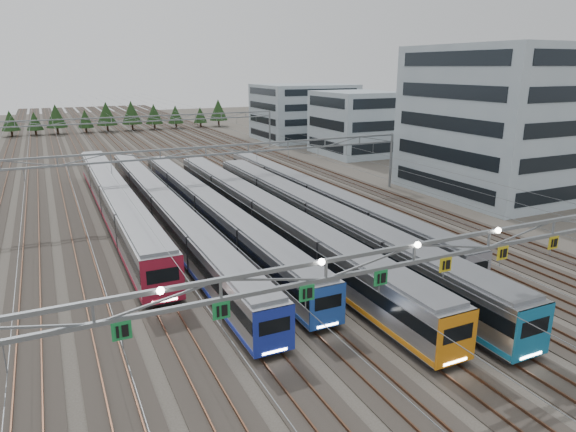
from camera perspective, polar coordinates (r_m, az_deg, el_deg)
name	(u,v)px	position (r m, az deg, el deg)	size (l,w,h in m)	color
ground	(406,369)	(32.55, 12.93, -16.23)	(400.00, 400.00, 0.00)	#47423A
track_bed	(131,139)	(123.44, -17.05, 8.19)	(54.00, 260.00, 5.42)	#2D2823
train_a	(115,200)	(62.99, -18.69, 1.66)	(3.18, 52.24, 4.15)	black
train_b	(164,210)	(58.28, -13.58, 0.64)	(2.75, 60.30, 3.58)	black
train_c	(207,208)	(58.15, -8.99, 0.85)	(2.72, 54.86, 3.54)	black
train_d	(265,216)	(54.02, -2.56, 0.00)	(2.94, 56.78, 3.84)	black
train_e	(318,219)	(52.91, 3.39, -0.30)	(3.03, 52.79, 3.95)	black
train_f	(316,197)	(62.46, 3.16, 2.08)	(2.69, 52.54, 3.50)	black
gantry_near	(414,258)	(29.30, 13.87, -4.56)	(56.36, 0.61, 8.08)	slate
gantry_mid	(206,158)	(64.58, -9.08, 6.34)	(56.36, 0.36, 8.00)	slate
gantry_far	(141,124)	(108.16, -16.01, 9.85)	(56.36, 0.36, 8.00)	slate
depot_bldg_south	(497,122)	(77.12, 22.22, 9.68)	(18.00, 22.00, 20.07)	#92A3AE
depot_bldg_mid	(356,123)	(106.47, 7.58, 10.18)	(14.00, 16.00, 12.58)	#92A3AE
depot_bldg_north	(304,112)	(128.88, 1.76, 11.48)	(22.00, 18.00, 13.22)	#92A3AE
treeline	(85,117)	(151.27, -21.61, 10.18)	(81.20, 5.60, 7.02)	#332114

